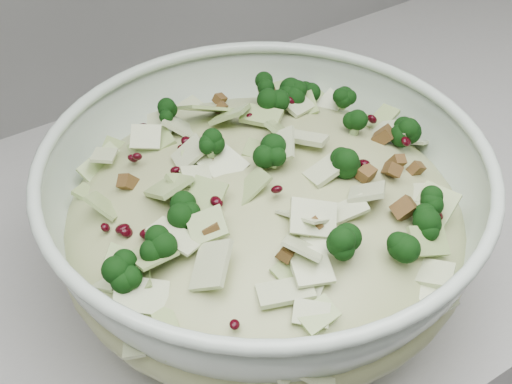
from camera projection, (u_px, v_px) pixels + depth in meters
counter at (431, 319)px, 1.23m from camera, size 3.60×0.60×0.90m
mixing_bowl at (265, 222)px, 0.64m from camera, size 0.48×0.48×0.16m
salad at (265, 201)px, 0.63m from camera, size 0.48×0.48×0.16m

